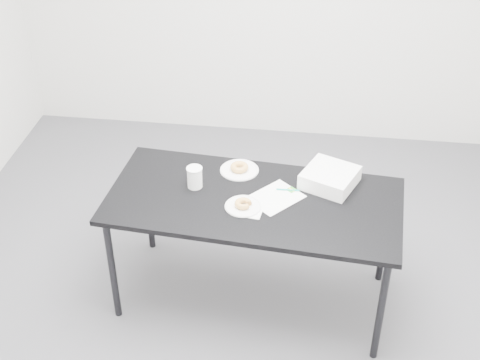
# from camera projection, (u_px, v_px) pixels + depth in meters

# --- Properties ---
(floor) EXTENTS (4.00, 4.00, 0.00)m
(floor) POSITION_uv_depth(u_px,v_px,m) (227.00, 287.00, 4.27)
(floor) COLOR #4C4B50
(floor) RESTS_ON ground
(table) EXTENTS (1.72, 0.91, 0.76)m
(table) POSITION_uv_depth(u_px,v_px,m) (254.00, 207.00, 3.81)
(table) COLOR black
(table) RESTS_ON floor
(scorecard) EXTENTS (0.36, 0.36, 0.00)m
(scorecard) POSITION_uv_depth(u_px,v_px,m) (275.00, 197.00, 3.78)
(scorecard) COLOR white
(scorecard) RESTS_ON table
(logo_patch) EXTENTS (0.06, 0.06, 0.00)m
(logo_patch) POSITION_uv_depth(u_px,v_px,m) (291.00, 190.00, 3.84)
(logo_patch) COLOR green
(logo_patch) RESTS_ON scorecard
(pen) EXTENTS (0.13, 0.01, 0.01)m
(pen) POSITION_uv_depth(u_px,v_px,m) (288.00, 190.00, 3.83)
(pen) COLOR #0D998C
(pen) RESTS_ON scorecard
(napkin) EXTENTS (0.16, 0.16, 0.00)m
(napkin) POSITION_uv_depth(u_px,v_px,m) (249.00, 210.00, 3.69)
(napkin) COLOR white
(napkin) RESTS_ON table
(plate_near) EXTENTS (0.21, 0.21, 0.01)m
(plate_near) POSITION_uv_depth(u_px,v_px,m) (243.00, 206.00, 3.71)
(plate_near) COLOR white
(plate_near) RESTS_ON napkin
(donut_near) EXTENTS (0.12, 0.12, 0.03)m
(donut_near) POSITION_uv_depth(u_px,v_px,m) (243.00, 204.00, 3.70)
(donut_near) COLOR #BD813B
(donut_near) RESTS_ON plate_near
(plate_far) EXTENTS (0.23, 0.23, 0.01)m
(plate_far) POSITION_uv_depth(u_px,v_px,m) (239.00, 170.00, 4.01)
(plate_far) COLOR white
(plate_far) RESTS_ON table
(donut_far) EXTENTS (0.12, 0.12, 0.04)m
(donut_far) POSITION_uv_depth(u_px,v_px,m) (239.00, 167.00, 4.00)
(donut_far) COLOR #BD813B
(donut_far) RESTS_ON plate_far
(coffee_cup) EXTENTS (0.09, 0.09, 0.13)m
(coffee_cup) POSITION_uv_depth(u_px,v_px,m) (195.00, 177.00, 3.84)
(coffee_cup) COLOR white
(coffee_cup) RESTS_ON table
(cup_lid) EXTENTS (0.09, 0.09, 0.01)m
(cup_lid) POSITION_uv_depth(u_px,v_px,m) (329.00, 173.00, 3.97)
(cup_lid) COLOR white
(cup_lid) RESTS_ON table
(bakery_box) EXTENTS (0.37, 0.37, 0.09)m
(bakery_box) POSITION_uv_depth(u_px,v_px,m) (330.00, 178.00, 3.86)
(bakery_box) COLOR white
(bakery_box) RESTS_ON table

